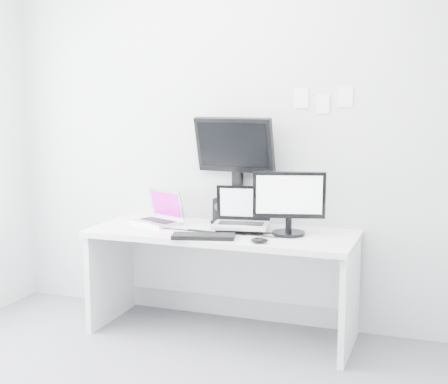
{
  "coord_description": "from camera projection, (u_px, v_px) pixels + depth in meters",
  "views": [
    {
      "loc": [
        1.43,
        -2.68,
        1.63
      ],
      "look_at": [
        0.02,
        1.23,
        1.0
      ],
      "focal_mm": 50.64,
      "sensor_mm": 36.0,
      "label": 1
    }
  ],
  "objects": [
    {
      "name": "back_wall",
      "position": [
        239.0,
        136.0,
        4.5
      ],
      "size": [
        3.6,
        0.0,
        3.6
      ],
      "primitive_type": "plane",
      "rotation": [
        1.57,
        0.0,
        0.0
      ],
      "color": "#B9BBBD",
      "rests_on": "ground"
    },
    {
      "name": "desk",
      "position": [
        222.0,
        283.0,
        4.33
      ],
      "size": [
        1.8,
        0.7,
        0.73
      ],
      "primitive_type": "cube",
      "color": "white",
      "rests_on": "ground"
    },
    {
      "name": "macbook",
      "position": [
        156.0,
        206.0,
        4.49
      ],
      "size": [
        0.41,
        0.37,
        0.25
      ],
      "primitive_type": "cube",
      "rotation": [
        0.0,
        0.0,
        -0.42
      ],
      "color": "silver",
      "rests_on": "desk"
    },
    {
      "name": "speaker",
      "position": [
        221.0,
        211.0,
        4.52
      ],
      "size": [
        0.1,
        0.1,
        0.18
      ],
      "primitive_type": "cube",
      "rotation": [
        0.0,
        0.0,
        0.15
      ],
      "color": "black",
      "rests_on": "desk"
    },
    {
      "name": "dell_laptop",
      "position": [
        241.0,
        209.0,
        4.23
      ],
      "size": [
        0.41,
        0.35,
        0.31
      ],
      "primitive_type": "cube",
      "rotation": [
        0.0,
        0.0,
        0.17
      ],
      "color": "#B4B6BB",
      "rests_on": "desk"
    },
    {
      "name": "rear_monitor",
      "position": [
        236.0,
        169.0,
        4.47
      ],
      "size": [
        0.59,
        0.26,
        0.78
      ],
      "primitive_type": "cube",
      "rotation": [
        0.0,
        0.0,
        -0.09
      ],
      "color": "black",
      "rests_on": "desk"
    },
    {
      "name": "samsung_monitor",
      "position": [
        289.0,
        202.0,
        4.11
      ],
      "size": [
        0.51,
        0.34,
        0.43
      ],
      "primitive_type": "cube",
      "rotation": [
        0.0,
        0.0,
        0.28
      ],
      "color": "black",
      "rests_on": "desk"
    },
    {
      "name": "keyboard",
      "position": [
        203.0,
        236.0,
        4.04
      ],
      "size": [
        0.42,
        0.24,
        0.03
      ],
      "primitive_type": "cube",
      "rotation": [
        0.0,
        0.0,
        0.26
      ],
      "color": "black",
      "rests_on": "desk"
    },
    {
      "name": "mouse",
      "position": [
        259.0,
        240.0,
        3.91
      ],
      "size": [
        0.12,
        0.09,
        0.04
      ],
      "primitive_type": "ellipsoid",
      "rotation": [
        0.0,
        0.0,
        0.21
      ],
      "color": "black",
      "rests_on": "desk"
    },
    {
      "name": "wall_note_0",
      "position": [
        301.0,
        98.0,
        4.31
      ],
      "size": [
        0.1,
        0.0,
        0.14
      ],
      "primitive_type": "cube",
      "color": "white",
      "rests_on": "back_wall"
    },
    {
      "name": "wall_note_1",
      "position": [
        323.0,
        104.0,
        4.26
      ],
      "size": [
        0.09,
        0.0,
        0.13
      ],
      "primitive_type": "cube",
      "color": "white",
      "rests_on": "back_wall"
    },
    {
      "name": "wall_note_2",
      "position": [
        345.0,
        97.0,
        4.21
      ],
      "size": [
        0.1,
        0.0,
        0.14
      ],
      "primitive_type": "cube",
      "color": "white",
      "rests_on": "back_wall"
    }
  ]
}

